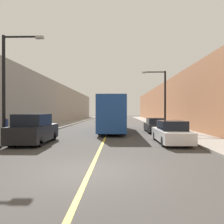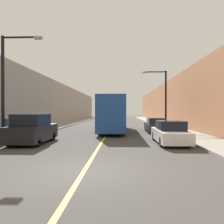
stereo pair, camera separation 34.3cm
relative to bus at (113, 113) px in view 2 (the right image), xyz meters
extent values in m
plane|color=#3F3D3A|center=(-0.48, -15.49, -1.88)|extent=(200.00, 200.00, 0.00)
cube|color=gray|center=(-7.71, 14.51, -1.81)|extent=(2.75, 72.00, 0.14)
cube|color=gray|center=(6.74, 14.51, -1.81)|extent=(2.75, 72.00, 0.14)
cube|color=gray|center=(-11.09, 14.51, 1.49)|extent=(4.00, 72.00, 6.75)
cube|color=#B2724C|center=(10.12, 14.51, 1.56)|extent=(4.00, 72.00, 6.88)
cube|color=gold|center=(-0.48, 14.51, -1.88)|extent=(0.16, 72.00, 0.01)
cube|color=#1E4793|center=(0.00, 0.01, 0.03)|extent=(2.50, 11.69, 3.22)
cube|color=black|center=(0.00, -5.81, 0.60)|extent=(2.13, 0.04, 1.45)
cylinder|color=black|center=(-0.98, -3.62, -1.38)|extent=(0.55, 1.01, 1.01)
cylinder|color=black|center=(0.98, -3.62, -1.38)|extent=(0.55, 1.01, 1.01)
cylinder|color=black|center=(-0.98, 3.63, -1.38)|extent=(0.55, 1.01, 1.01)
cylinder|color=black|center=(0.98, 3.63, -1.38)|extent=(0.55, 1.01, 1.01)
cube|color=black|center=(-5.05, -8.85, -1.18)|extent=(2.04, 4.49, 1.00)
cube|color=black|center=(-5.05, -9.07, -0.30)|extent=(1.79, 2.47, 0.75)
cube|color=black|center=(-5.05, -11.06, -1.00)|extent=(1.73, 0.04, 0.45)
cylinder|color=black|center=(-5.84, -10.24, -1.54)|extent=(0.45, 0.68, 0.68)
cylinder|color=black|center=(-4.26, -10.24, -1.54)|extent=(0.45, 0.68, 0.68)
cylinder|color=black|center=(-5.84, -7.46, -1.54)|extent=(0.45, 0.68, 0.68)
cylinder|color=black|center=(-4.26, -7.46, -1.54)|extent=(0.45, 0.68, 0.68)
cube|color=silver|center=(4.07, -8.52, -1.34)|extent=(1.82, 4.78, 0.72)
cube|color=black|center=(4.07, -8.76, -0.67)|extent=(1.60, 2.15, 0.61)
cube|color=black|center=(4.07, -10.88, -1.21)|extent=(1.54, 0.04, 0.32)
cylinder|color=black|center=(3.37, -10.00, -1.57)|extent=(0.40, 0.62, 0.62)
cylinder|color=black|center=(4.78, -10.00, -1.57)|extent=(0.40, 0.62, 0.62)
cylinder|color=black|center=(3.37, -7.04, -1.57)|extent=(0.40, 0.62, 0.62)
cylinder|color=black|center=(4.78, -7.04, -1.57)|extent=(0.40, 0.62, 0.62)
cube|color=black|center=(4.27, -1.14, -1.35)|extent=(1.76, 4.52, 0.69)
cube|color=black|center=(4.27, -1.37, -0.72)|extent=(1.55, 2.03, 0.58)
cube|color=black|center=(4.27, -3.37, -1.23)|extent=(1.49, 0.04, 0.31)
cylinder|color=black|center=(3.59, -2.54, -1.57)|extent=(0.39, 0.62, 0.62)
cylinder|color=black|center=(4.96, -2.54, -1.57)|extent=(0.39, 0.62, 0.62)
cylinder|color=black|center=(3.59, 0.26, -1.57)|extent=(0.39, 0.62, 0.62)
cylinder|color=black|center=(4.96, 0.26, -1.57)|extent=(0.39, 0.62, 0.62)
cylinder|color=black|center=(-6.63, -9.68, 1.63)|extent=(0.20, 0.20, 6.75)
cylinder|color=black|center=(-5.49, -9.68, 4.91)|extent=(2.28, 0.12, 0.12)
cube|color=#999993|center=(-4.35, -9.68, 4.86)|extent=(0.50, 0.24, 0.16)
cylinder|color=black|center=(5.67, 0.60, 1.42)|extent=(0.20, 0.20, 6.33)
cylinder|color=black|center=(4.52, 0.60, 4.49)|extent=(2.28, 0.12, 0.12)
cube|color=#999993|center=(3.38, 0.60, 4.44)|extent=(0.50, 0.24, 0.16)
cylinder|color=#336B47|center=(-7.96, -7.11, -1.35)|extent=(0.16, 0.16, 0.78)
cylinder|color=#336B47|center=(-7.80, -7.11, -1.35)|extent=(0.16, 0.16, 0.78)
cube|color=navy|center=(-7.88, -7.11, -0.65)|extent=(0.36, 0.20, 0.62)
sphere|color=tan|center=(-7.88, -7.11, -0.23)|extent=(0.23, 0.23, 0.23)
camera|label=1|loc=(0.50, -23.17, 0.29)|focal=35.00mm
camera|label=2|loc=(0.85, -23.16, 0.29)|focal=35.00mm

